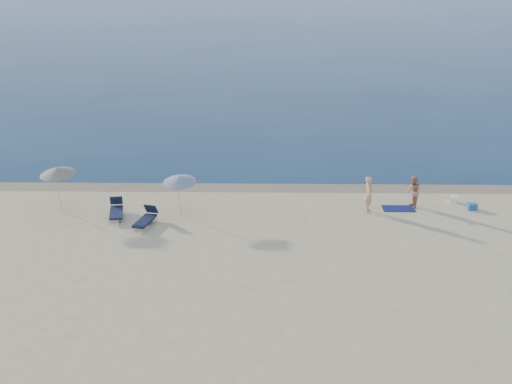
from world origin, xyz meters
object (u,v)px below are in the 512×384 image
(person_left, at_px, (369,194))
(person_right, at_px, (413,192))
(blue_cooler, at_px, (472,206))
(umbrella_near, at_px, (179,179))

(person_left, height_order, person_right, person_left)
(blue_cooler, bearing_deg, person_right, 169.72)
(person_left, distance_m, umbrella_near, 9.40)
(blue_cooler, relative_size, umbrella_near, 0.21)
(person_right, distance_m, blue_cooler, 3.06)
(person_left, height_order, umbrella_near, umbrella_near)
(umbrella_near, bearing_deg, person_left, 16.18)
(person_left, bearing_deg, umbrella_near, 96.30)
(blue_cooler, bearing_deg, person_left, 177.48)
(person_left, relative_size, person_right, 1.11)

